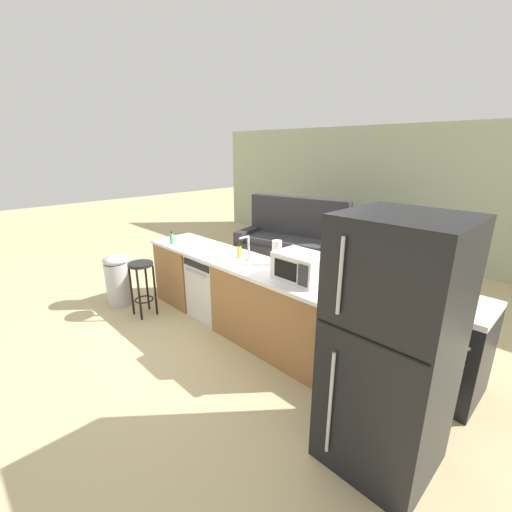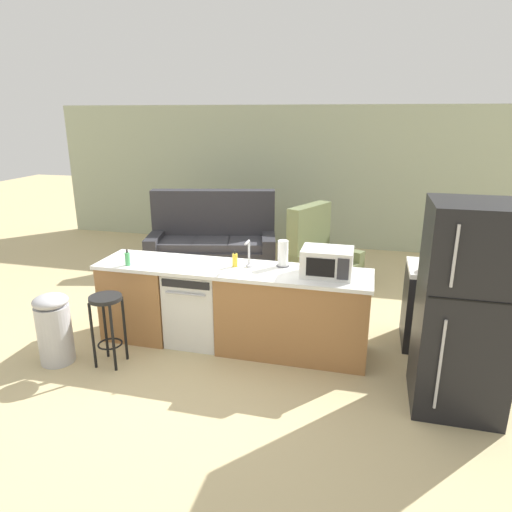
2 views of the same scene
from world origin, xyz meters
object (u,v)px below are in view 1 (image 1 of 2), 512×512
dish_soap_bottle (172,239)px  couch (293,244)px  microwave (301,267)px  soap_bottle (239,252)px  bar_stool (142,278)px  trash_bin (118,279)px  kettle (424,289)px  dishwasher (216,286)px  armchair (367,275)px  paper_towel_roll (277,253)px  refrigerator (391,349)px  stove_range (439,344)px

dish_soap_bottle → couch: size_ratio=0.08×
microwave → soap_bottle: (-0.97, 0.04, -0.07)m
couch → bar_stool: bearing=-90.5°
bar_stool → trash_bin: size_ratio=1.00×
kettle → couch: 3.70m
dishwasher → armchair: bearing=60.4°
dishwasher → paper_towel_roll: paper_towel_roll is taller
dishwasher → trash_bin: dishwasher is taller
microwave → kettle: 1.12m
kettle → armchair: size_ratio=0.17×
refrigerator → microwave: bearing=155.4°
dishwasher → kettle: (2.43, 0.42, 0.56)m
paper_towel_roll → armchair: bearing=83.6°
paper_towel_roll → microwave: bearing=-20.1°
paper_towel_roll → kettle: size_ratio=1.38×
stove_range → couch: size_ratio=0.42×
microwave → soap_bottle: bearing=177.5°
soap_bottle → bar_stool: soap_bottle is taller
stove_range → soap_bottle: bearing=-166.8°
dishwasher → soap_bottle: soap_bottle is taller
dishwasher → bar_stool: bearing=-134.3°
refrigerator → trash_bin: 3.88m
kettle → couch: couch is taller
refrigerator → armchair: (-1.47, 2.53, -0.55)m
microwave → couch: size_ratio=0.23×
paper_towel_roll → armchair: armchair is taller
stove_range → paper_towel_roll: bearing=-167.4°
soap_bottle → couch: couch is taller
soap_bottle → bar_stool: 1.40m
soap_bottle → dish_soap_bottle: same height
stove_range → armchair: 2.06m
couch → soap_bottle: bearing=-65.1°
paper_towel_roll → bar_stool: bearing=-151.5°
stove_range → couch: couch is taller
stove_range → dishwasher: bearing=-168.1°
trash_bin → couch: bearing=79.6°
trash_bin → paper_towel_roll: bearing=24.1°
armchair → dish_soap_bottle: bearing=-129.7°
bar_stool → couch: bearing=89.5°
refrigerator → soap_bottle: (-2.17, 0.59, 0.07)m
paper_towel_roll → trash_bin: paper_towel_roll is taller
trash_bin → microwave: bearing=16.7°
bar_stool → trash_bin: (-0.56, -0.10, -0.16)m
dish_soap_bottle → armchair: 2.91m
refrigerator → bar_stool: (-3.28, -0.14, -0.37)m
paper_towel_roll → bar_stool: (-1.60, -0.87, -0.50)m
dishwasher → refrigerator: bearing=-11.9°
soap_bottle → dish_soap_bottle: 1.15m
bar_stool → armchair: (1.80, 2.68, -0.19)m
refrigerator → bar_stool: size_ratio=2.43×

